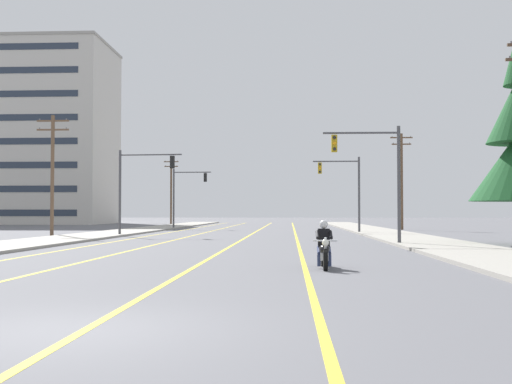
# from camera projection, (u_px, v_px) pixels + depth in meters

# --- Properties ---
(ground_plane) EXTENTS (400.00, 400.00, 0.00)m
(ground_plane) POSITION_uv_depth(u_px,v_px,m) (70.00, 331.00, 9.06)
(ground_plane) COLOR #5B5B60
(lane_stripe_center) EXTENTS (0.16, 100.00, 0.01)m
(lane_stripe_center) POSITION_uv_depth(u_px,v_px,m) (255.00, 232.00, 53.96)
(lane_stripe_center) COLOR yellow
(lane_stripe_center) RESTS_ON ground
(lane_stripe_left) EXTENTS (0.16, 100.00, 0.01)m
(lane_stripe_left) POSITION_uv_depth(u_px,v_px,m) (207.00, 232.00, 54.18)
(lane_stripe_left) COLOR yellow
(lane_stripe_left) RESTS_ON ground
(lane_stripe_right) EXTENTS (0.16, 100.00, 0.01)m
(lane_stripe_right) POSITION_uv_depth(u_px,v_px,m) (295.00, 232.00, 53.78)
(lane_stripe_right) COLOR yellow
(lane_stripe_right) RESTS_ON ground
(lane_stripe_far_left) EXTENTS (0.16, 100.00, 0.01)m
(lane_stripe_far_left) POSITION_uv_depth(u_px,v_px,m) (172.00, 232.00, 54.34)
(lane_stripe_far_left) COLOR yellow
(lane_stripe_far_left) RESTS_ON ground
(sidewalk_kerb_right) EXTENTS (4.40, 110.00, 0.14)m
(sidewalk_kerb_right) POSITION_uv_depth(u_px,v_px,m) (388.00, 234.00, 48.42)
(sidewalk_kerb_right) COLOR #9E998E
(sidewalk_kerb_right) RESTS_ON ground
(sidewalk_kerb_left) EXTENTS (4.40, 110.00, 0.14)m
(sidewalk_kerb_left) POSITION_uv_depth(u_px,v_px,m) (113.00, 233.00, 49.55)
(sidewalk_kerb_left) COLOR #9E998E
(sidewalk_kerb_left) RESTS_ON ground
(motorcycle_with_rider) EXTENTS (0.70, 2.19, 1.46)m
(motorcycle_with_rider) POSITION_uv_depth(u_px,v_px,m) (324.00, 249.00, 19.17)
(motorcycle_with_rider) COLOR black
(motorcycle_with_rider) RESTS_ON ground
(traffic_signal_near_right) EXTENTS (4.02, 0.37, 6.20)m
(traffic_signal_near_right) POSITION_uv_depth(u_px,v_px,m) (377.00, 167.00, 32.87)
(traffic_signal_near_right) COLOR #47474C
(traffic_signal_near_right) RESTS_ON ground
(traffic_signal_near_left) EXTENTS (4.62, 0.46, 6.20)m
(traffic_signal_near_left) POSITION_uv_depth(u_px,v_px,m) (138.00, 179.00, 45.49)
(traffic_signal_near_left) COLOR #47474C
(traffic_signal_near_left) RESTS_ON ground
(traffic_signal_mid_right) EXTENTS (3.81, 0.37, 6.20)m
(traffic_signal_mid_right) POSITION_uv_depth(u_px,v_px,m) (346.00, 184.00, 51.21)
(traffic_signal_mid_right) COLOR #47474C
(traffic_signal_mid_right) RESTS_ON ground
(traffic_signal_mid_left) EXTENTS (3.97, 0.37, 6.20)m
(traffic_signal_mid_left) POSITION_uv_depth(u_px,v_px,m) (184.00, 190.00, 65.16)
(traffic_signal_mid_left) COLOR #47474C
(traffic_signal_mid_left) RESTS_ON ground
(utility_pole_left_near) EXTENTS (2.36, 0.26, 8.76)m
(utility_pole_left_near) POSITION_uv_depth(u_px,v_px,m) (52.00, 170.00, 45.84)
(utility_pole_left_near) COLOR brown
(utility_pole_left_near) RESTS_ON ground
(utility_pole_right_far) EXTENTS (2.18, 0.26, 9.47)m
(utility_pole_right_far) POSITION_uv_depth(u_px,v_px,m) (402.00, 178.00, 62.11)
(utility_pole_right_far) COLOR brown
(utility_pole_right_far) RESTS_ON ground
(utility_pole_left_far) EXTENTS (2.03, 0.26, 9.08)m
(utility_pole_left_far) POSITION_uv_depth(u_px,v_px,m) (171.00, 189.00, 86.85)
(utility_pole_left_far) COLOR brown
(utility_pole_left_far) RESTS_ON ground
(apartment_building_far_left_block) EXTENTS (26.85, 14.72, 26.78)m
(apartment_building_far_left_block) POSITION_uv_depth(u_px,v_px,m) (21.00, 134.00, 94.69)
(apartment_building_far_left_block) COLOR beige
(apartment_building_far_left_block) RESTS_ON ground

